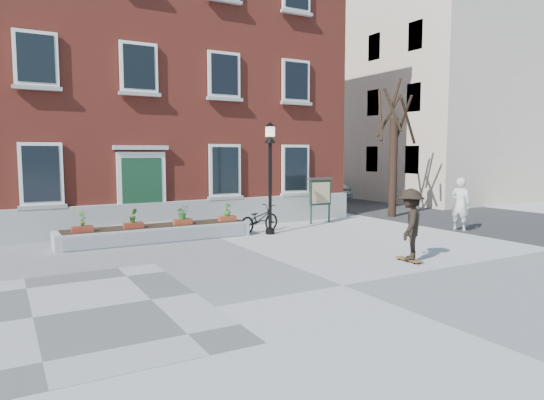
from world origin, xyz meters
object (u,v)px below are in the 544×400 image
bystander (460,204)px  skateboarder (410,224)px  notice_board (320,192)px  parked_car (315,187)px  lamp_post (270,162)px  bicycle (259,219)px

bystander → skateboarder: bearing=101.3°
notice_board → skateboarder: skateboarder is taller
parked_car → skateboarder: skateboarder is taller
parked_car → bystander: size_ratio=2.35×
lamp_post → bicycle: bearing=110.9°
parked_car → notice_board: notice_board is taller
bystander → parked_car: bearing=-26.5°
bicycle → parked_car: parked_car is taller
lamp_post → notice_board: bearing=22.6°
bicycle → skateboarder: skateboarder is taller
bicycle → skateboarder: bearing=173.6°
parked_car → bystander: bystander is taller
parked_car → lamp_post: lamp_post is taller
bicycle → lamp_post: 2.11m
bicycle → bystander: 7.39m
parked_car → lamp_post: 13.19m
bicycle → lamp_post: size_ratio=0.48×
parked_car → lamp_post: bearing=-142.8°
bicycle → notice_board: 3.42m
lamp_post → skateboarder: lamp_post is taller
bystander → lamp_post: (-6.39, 2.87, 1.55)m
bystander → lamp_post: bearing=49.6°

